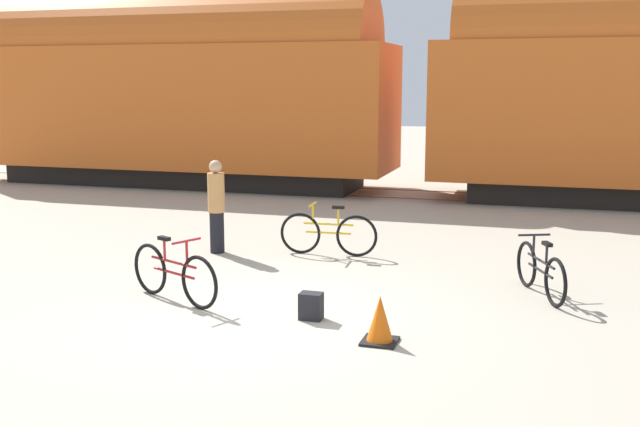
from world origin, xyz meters
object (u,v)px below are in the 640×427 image
Objects in this scene: bicycle_yellow at (328,233)px; backpack at (311,306)px; freight_train at (413,87)px; bicycle_maroon at (174,274)px; bicycle_black at (540,271)px; traffic_cone at (380,321)px; person_in_tan at (216,206)px.

bicycle_yellow reaches higher than backpack.
freight_train reaches higher than bicycle_yellow.
bicycle_maroon is at bearing -110.82° from bicycle_yellow.
bicycle_black is 4.56× the size of backpack.
backpack is 0.62× the size of traffic_cone.
person_in_tan is (-1.89, -0.38, 0.45)m from bicycle_yellow.
bicycle_maroon is (-1.22, -3.21, 0.00)m from bicycle_yellow.
bicycle_yellow is at bearing 69.18° from bicycle_maroon.
backpack is at bearing -144.98° from bicycle_black.
person_in_tan is at bearing -168.67° from bicycle_yellow.
bicycle_black reaches higher than traffic_cone.
backpack is at bearing -77.12° from bicycle_yellow.
bicycle_maroon reaches higher than traffic_cone.
freight_train is at bearing 110.96° from bicycle_black.
freight_train is 15.03× the size of bicycle_yellow.
bicycle_maroon is 1.02× the size of person_in_tan.
bicycle_black is 0.97× the size of person_in_tan.
freight_train is 10.80m from bicycle_maroon.
bicycle_black is 0.95× the size of bicycle_maroon.
traffic_cone is at bearing -124.62° from bicycle_black.
bicycle_black reaches higher than backpack.
bicycle_maroon is 2.94m from person_in_tan.
backpack is 1.16m from traffic_cone.
bicycle_maroon is 4.83× the size of backpack.
person_in_tan is (-2.02, -7.62, -1.94)m from freight_train.
traffic_cone is (1.00, -0.57, 0.08)m from backpack.
bicycle_yellow reaches higher than traffic_cone.
person_in_tan reaches higher than backpack.
backpack is (2.67, -3.03, -0.65)m from person_in_tan.
bicycle_maroon is at bearing 39.89° from person_in_tan.
bicycle_maroon is at bearing 165.50° from traffic_cone.
bicycle_yellow is 4.97× the size of backpack.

